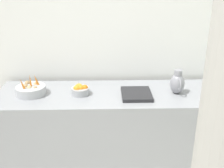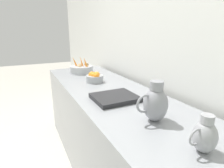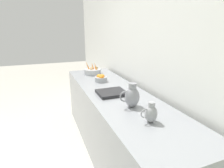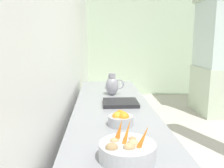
{
  "view_description": "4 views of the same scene",
  "coord_description": "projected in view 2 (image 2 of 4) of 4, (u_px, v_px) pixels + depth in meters",
  "views": [
    {
      "loc": [
        1.15,
        -0.17,
        2.04
      ],
      "look_at": [
        -1.47,
        -0.1,
        0.98
      ],
      "focal_mm": 43.97,
      "sensor_mm": 36.0,
      "label": 1
    },
    {
      "loc": [
        -0.75,
        1.39,
        1.42
      ],
      "look_at": [
        -1.47,
        -0.05,
        0.95
      ],
      "focal_mm": 29.61,
      "sensor_mm": 36.0,
      "label": 2
    },
    {
      "loc": [
        -0.63,
        2.11,
        1.65
      ],
      "look_at": [
        -1.37,
        0.22,
        1.03
      ],
      "focal_mm": 29.36,
      "sensor_mm": 36.0,
      "label": 3
    },
    {
      "loc": [
        -1.61,
        -2.09,
        1.5
      ],
      "look_at": [
        -1.47,
        0.28,
        1.06
      ],
      "focal_mm": 37.86,
      "sensor_mm": 36.0,
      "label": 4
    }
  ],
  "objects": [
    {
      "name": "tile_wall_left",
      "position": [
        224.0,
        17.0,
        1.17
      ],
      "size": [
        0.1,
        7.78,
        3.0
      ],
      "primitive_type": "cube",
      "color": "white",
      "rests_on": "ground_plane"
    },
    {
      "name": "prep_counter",
      "position": [
        119.0,
        141.0,
        1.7
      ],
      "size": [
        0.73,
        2.8,
        0.88
      ],
      "primitive_type": "cube",
      "color": "gray",
      "rests_on": "ground_plane"
    },
    {
      "name": "vegetable_colander",
      "position": [
        82.0,
        69.0,
        2.44
      ],
      "size": [
        0.3,
        0.3,
        0.22
      ],
      "color": "#ADAFB5",
      "rests_on": "prep_counter"
    },
    {
      "name": "orange_bowl",
      "position": [
        95.0,
        77.0,
        1.99
      ],
      "size": [
        0.19,
        0.19,
        0.11
      ],
      "color": "#9EA0A5",
      "rests_on": "prep_counter"
    },
    {
      "name": "metal_pitcher_tall",
      "position": [
        155.0,
        103.0,
        1.11
      ],
      "size": [
        0.21,
        0.15,
        0.25
      ],
      "color": "gray",
      "rests_on": "prep_counter"
    },
    {
      "name": "metal_pitcher_short",
      "position": [
        205.0,
        136.0,
        0.83
      ],
      "size": [
        0.16,
        0.11,
        0.18
      ],
      "color": "#939399",
      "rests_on": "prep_counter"
    },
    {
      "name": "counter_sink_basin",
      "position": [
        115.0,
        98.0,
        1.49
      ],
      "size": [
        0.34,
        0.3,
        0.04
      ],
      "primitive_type": "cube",
      "color": "#232326",
      "rests_on": "prep_counter"
    }
  ]
}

